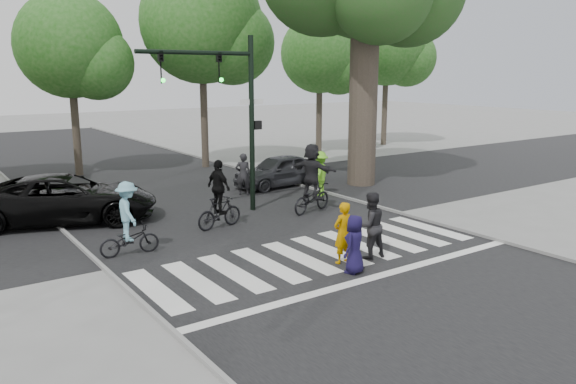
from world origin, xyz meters
The scene contains 21 objects.
ground centered at (0.00, 0.00, 0.00)m, with size 120.00×120.00×0.00m, color gray.
road_stem centered at (0.00, 5.00, 0.01)m, with size 10.00×70.00×0.01m, color black.
road_cross centered at (0.00, 8.00, 0.01)m, with size 70.00×10.00×0.01m, color black.
curb_left centered at (-5.05, 5.00, 0.05)m, with size 0.10×70.00×0.10m, color gray.
curb_right centered at (5.05, 5.00, 0.05)m, with size 0.10×70.00×0.10m, color gray.
crosswalk centered at (0.00, 0.66, 0.01)m, with size 10.00×3.85×0.01m.
traffic_signal centered at (0.35, 6.20, 3.90)m, with size 4.45×0.29×6.00m.
bg_tree_2 centered at (-1.76, 16.62, 5.78)m, with size 5.04×4.80×8.40m.
bg_tree_3 centered at (4.31, 15.27, 6.94)m, with size 6.30×6.00×10.20m.
bg_tree_4 centered at (12.23, 16.12, 5.64)m, with size 4.83×4.60×8.15m.
bg_tree_5 centered at (18.27, 16.69, 6.36)m, with size 5.67×5.40×9.30m.
pedestrian_woman centered at (0.14, 0.04, 0.80)m, with size 0.58×0.38×1.60m, color #BC7D00.
pedestrian_child centered at (-0.09, -0.68, 0.73)m, with size 0.71×0.46×1.45m, color #161037.
pedestrian_adult centered at (1.02, -0.03, 0.88)m, with size 0.86×0.67×1.76m, color black.
cyclist_left centered at (-4.11, 3.78, 0.87)m, with size 1.61×1.06×2.00m.
cyclist_mid centered at (-0.88, 4.77, 0.89)m, with size 1.71×1.06×2.17m.
cyclist_right centered at (2.72, 4.76, 1.08)m, with size 2.01×1.86×2.41m.
car_suv centered at (-4.62, 8.24, 0.79)m, with size 2.62×5.67×1.58m, color black.
car_grey centered at (4.30, 9.19, 0.68)m, with size 1.61×3.99×1.36m, color #2B2C30.
bystander_hivis centered at (4.59, 6.69, 0.89)m, with size 1.15×0.66×1.77m, color #71D227.
bystander_dark centered at (2.17, 8.51, 0.84)m, with size 0.61×0.40×1.68m, color black.
Camera 1 is at (-8.81, -10.42, 4.80)m, focal length 35.00 mm.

